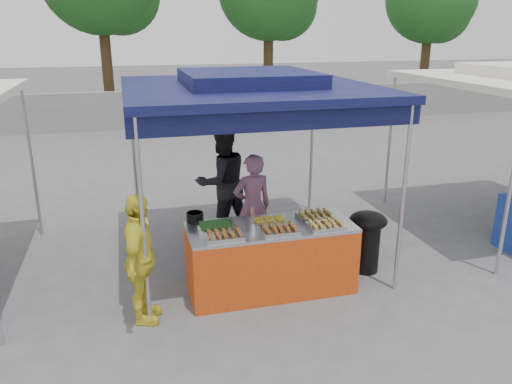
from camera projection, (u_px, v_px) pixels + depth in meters
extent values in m
plane|color=#555457|center=(268.00, 285.00, 6.33)|extent=(80.00, 80.00, 0.00)
cube|color=slate|center=(174.00, 109.00, 16.24)|extent=(40.00, 0.25, 1.20)
cylinder|color=#B1B0B8|center=(143.00, 227.00, 5.14)|extent=(0.05, 0.05, 2.30)
cylinder|color=#B1B0B8|center=(403.00, 202.00, 5.87)|extent=(0.05, 0.05, 2.30)
cylinder|color=#B1B0B8|center=(134.00, 157.00, 7.90)|extent=(0.05, 0.05, 2.30)
cylinder|color=#B1B0B8|center=(312.00, 146.00, 8.63)|extent=(0.05, 0.05, 2.30)
cube|color=#0F123D|center=(248.00, 88.00, 6.51)|extent=(3.20, 3.20, 0.10)
cube|color=#0F123D|center=(248.00, 78.00, 6.47)|extent=(1.65, 1.65, 0.18)
cube|color=#0F123D|center=(283.00, 119.00, 5.18)|extent=(3.20, 0.04, 0.25)
cylinder|color=#B1B0B8|center=(32.00, 164.00, 7.53)|extent=(0.05, 0.05, 2.30)
cylinder|color=#B1B0B8|center=(510.00, 192.00, 6.24)|extent=(0.05, 0.05, 2.30)
cylinder|color=#B1B0B8|center=(389.00, 142.00, 8.99)|extent=(0.05, 0.05, 2.30)
cylinder|color=#3D2C17|center=(106.00, 57.00, 17.01)|extent=(0.36, 0.36, 4.31)
cylinder|color=#3D2C17|center=(268.00, 59.00, 18.43)|extent=(0.36, 0.36, 3.99)
sphere|color=#1F581D|center=(283.00, 5.00, 18.17)|extent=(2.51, 2.51, 2.51)
cylinder|color=#3D2C17|center=(425.00, 60.00, 19.86)|extent=(0.36, 0.36, 3.79)
sphere|color=#1F581D|center=(440.00, 12.00, 19.63)|extent=(2.38, 2.38, 2.38)
cube|color=#B63B10|center=(271.00, 259.00, 6.11)|extent=(2.00, 0.80, 0.81)
cube|color=#B1B0B8|center=(271.00, 227.00, 5.98)|extent=(2.00, 0.80, 0.04)
cube|color=#BDBCC1|center=(224.00, 236.00, 5.59)|extent=(0.42, 0.30, 0.05)
cube|color=brown|center=(224.00, 233.00, 5.58)|extent=(0.35, 0.25, 0.02)
cube|color=#BDBCC1|center=(280.00, 231.00, 5.75)|extent=(0.42, 0.30, 0.05)
cube|color=brown|center=(280.00, 228.00, 5.74)|extent=(0.35, 0.25, 0.02)
cube|color=#BDBCC1|center=(326.00, 226.00, 5.89)|extent=(0.42, 0.30, 0.05)
cube|color=#A58238|center=(326.00, 223.00, 5.88)|extent=(0.35, 0.25, 0.02)
cube|color=#BDBCC1|center=(215.00, 227.00, 5.85)|extent=(0.42, 0.30, 0.05)
cube|color=#20521C|center=(215.00, 224.00, 5.84)|extent=(0.35, 0.25, 0.02)
cube|color=#BDBCC1|center=(269.00, 221.00, 6.03)|extent=(0.42, 0.30, 0.05)
cube|color=gold|center=(269.00, 219.00, 6.01)|extent=(0.35, 0.25, 0.02)
cube|color=#BDBCC1|center=(315.00, 216.00, 6.20)|extent=(0.42, 0.30, 0.05)
cube|color=#A58238|center=(315.00, 213.00, 6.19)|extent=(0.35, 0.25, 0.02)
cylinder|color=black|center=(195.00, 217.00, 6.06)|extent=(0.21, 0.21, 0.12)
cylinder|color=#B1B0B8|center=(253.00, 227.00, 5.78)|extent=(0.09, 0.09, 0.11)
cylinder|color=black|center=(366.00, 247.00, 6.61)|extent=(0.34, 0.34, 0.67)
ellipsoid|color=black|center=(368.00, 220.00, 6.49)|extent=(0.49, 0.49, 0.22)
cube|color=#122799|center=(230.00, 263.00, 6.55)|extent=(0.53, 0.37, 0.32)
cube|color=#122799|center=(272.00, 258.00, 6.75)|extent=(0.46, 0.32, 0.27)
cube|color=#122799|center=(273.00, 240.00, 6.67)|extent=(0.43, 0.30, 0.26)
imported|color=#815273|center=(252.00, 207.00, 6.87)|extent=(0.59, 0.42, 1.51)
imported|color=black|center=(222.00, 182.00, 7.56)|extent=(1.02, 0.89, 1.76)
imported|color=gold|center=(140.00, 260.00, 5.34)|extent=(0.54, 0.92, 1.48)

